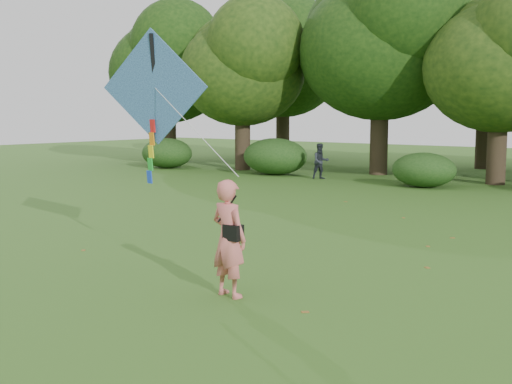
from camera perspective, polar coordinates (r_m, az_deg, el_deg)
The scene contains 7 objects.
ground at distance 10.53m, azimuth -1.99°, elevation -9.64°, with size 100.00×100.00×0.00m, color #265114.
man_kite_flyer at distance 10.56m, azimuth -2.43°, elevation -4.14°, with size 0.71×0.47×1.95m, color #D96B66.
bystander_left at distance 29.60m, azimuth 5.76°, elevation 2.73°, with size 0.80×0.62×1.64m, color #242830.
crossbody_bag at distance 10.44m, azimuth -2.05°, elevation -3.55°, with size 0.43×0.20×0.74m.
flying_kite at distance 13.03m, azimuth -9.00°, elevation 8.96°, with size 4.11×1.48×3.07m.
shrub_band at distance 26.46m, azimuth 21.68°, elevation 1.84°, with size 39.15×3.22×1.88m.
fallen_leaves at distance 13.79m, azimuth 10.46°, elevation -5.71°, with size 8.84×14.10×0.01m.
Camera 1 is at (6.41, -7.78, 3.02)m, focal length 45.00 mm.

